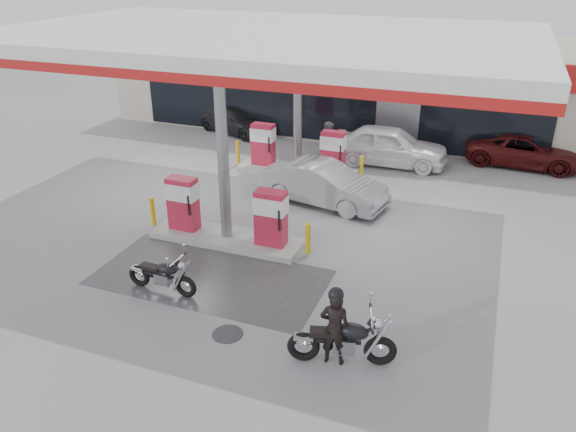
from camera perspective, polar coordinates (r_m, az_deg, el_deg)
name	(u,v)px	position (r m, az deg, el deg)	size (l,w,h in m)	color
ground	(193,274)	(15.08, -9.59, -5.81)	(90.00, 90.00, 0.00)	gray
wet_patch	(210,277)	(14.86, -7.90, -6.18)	(6.00, 3.00, 0.00)	#4C4C4F
drain_cover	(228,334)	(12.80, -6.15, -11.83)	(0.70, 0.70, 0.01)	#38383A
store_building	(353,80)	(28.37, 6.63, 13.55)	(22.00, 8.22, 4.00)	beige
canopy	(264,41)	(17.58, -2.45, 17.32)	(16.00, 10.02, 5.51)	silver
pump_island_near	(226,219)	(16.28, -6.30, -0.30)	(5.14, 1.30, 1.78)	#9E9E99
pump_island_far	(297,155)	(21.38, 0.95, 6.20)	(5.14, 1.30, 1.78)	#9E9E99
main_motorcycle	(344,342)	(11.74, 5.70, -12.60)	(2.21, 0.96, 1.16)	black
biker_main	(335,328)	(11.53, 4.76, -11.28)	(0.62, 0.40, 1.69)	black
parked_motorcycle	(163,276)	(14.27, -12.60, -5.98)	(1.94, 0.74, 1.00)	black
sedan_white	(389,146)	(22.62, 10.25, 7.06)	(1.83, 4.55, 1.55)	white
attendant	(329,144)	(22.02, 4.17, 7.26)	(0.88, 0.69, 1.82)	#58585D
hatchback_silver	(324,184)	(18.71, 3.66, 3.27)	(1.49, 4.27, 1.41)	#96989D
parked_car_left	(236,120)	(26.62, -5.31, 9.73)	(1.70, 4.18, 1.21)	black
parked_car_right	(525,150)	(24.09, 22.96, 6.17)	(2.06, 4.46, 1.24)	#4D1111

